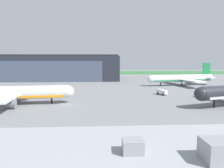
# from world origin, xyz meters

# --- Properties ---
(ground_plane) EXTENTS (440.00, 440.00, 0.00)m
(ground_plane) POSITION_xyz_m (0.00, 0.00, 0.00)
(ground_plane) COLOR slate
(grass_field_strip) EXTENTS (440.00, 56.00, 0.08)m
(grass_field_strip) POSITION_xyz_m (0.00, 165.85, 0.04)
(grass_field_strip) COLOR #337238
(grass_field_strip) RESTS_ON ground_plane
(maintenance_hangar) EXTENTS (97.91, 33.57, 18.55)m
(maintenance_hangar) POSITION_xyz_m (-24.78, 86.08, 8.82)
(maintenance_hangar) COLOR #232833
(maintenance_hangar) RESTS_ON ground_plane
(airliner_near_left) EXTENTS (37.77, 29.80, 13.60)m
(airliner_near_left) POSITION_xyz_m (-16.53, 1.41, 3.81)
(airliner_near_left) COLOR silver
(airliner_near_left) RESTS_ON ground_plane
(airliner_far_right) EXTENTS (41.21, 33.29, 12.94)m
(airliner_far_right) POSITION_xyz_m (57.95, 48.00, 3.99)
(airliner_far_right) COLOR white
(airliner_far_right) RESTS_ON ground_plane
(baggage_tug) EXTENTS (3.86, 5.16, 2.19)m
(baggage_tug) POSITION_xyz_m (37.23, 17.28, 1.26)
(baggage_tug) COLOR white
(baggage_tug) RESTS_ON ground_plane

